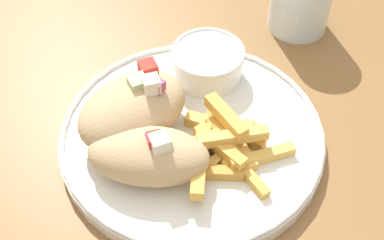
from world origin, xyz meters
TOP-DOWN VIEW (x-y plane):
  - table at (0.00, 0.00)m, footprint 1.51×1.51m
  - plate at (0.03, -0.05)m, footprint 0.27×0.27m
  - pita_sandwich_near at (-0.02, -0.09)m, footprint 0.13×0.10m
  - pita_sandwich_far at (-0.03, -0.04)m, footprint 0.14×0.13m
  - fries_pile at (0.06, -0.08)m, footprint 0.12×0.11m
  - sauce_ramekin at (0.06, 0.03)m, footprint 0.08×0.08m

SIDE VIEW (x-z plane):
  - table at x=0.00m, z-range 0.32..1.07m
  - plate at x=0.03m, z-range 0.76..0.78m
  - fries_pile at x=0.06m, z-range 0.76..0.80m
  - sauce_ramekin at x=0.06m, z-range 0.77..0.81m
  - pita_sandwich_near at x=-0.02m, z-range 0.77..0.82m
  - pita_sandwich_far at x=-0.03m, z-range 0.76..0.83m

